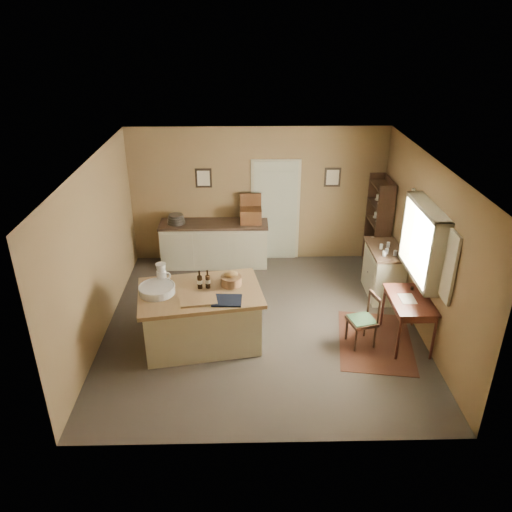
{
  "coord_description": "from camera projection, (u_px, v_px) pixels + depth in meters",
  "views": [
    {
      "loc": [
        -0.24,
        -6.84,
        4.59
      ],
      "look_at": [
        -0.09,
        0.2,
        1.15
      ],
      "focal_mm": 35.0,
      "sensor_mm": 36.0,
      "label": 1
    }
  ],
  "objects": [
    {
      "name": "framed_prints",
      "position": [
        268.0,
        178.0,
        9.64
      ],
      "size": [
        2.82,
        0.02,
        0.38
      ],
      "color": "black",
      "rests_on": "ground"
    },
    {
      "name": "shelving_unit",
      "position": [
        380.0,
        225.0,
        9.61
      ],
      "size": [
        0.31,
        0.82,
        1.83
      ],
      "color": "#331F15",
      "rests_on": "ground"
    },
    {
      "name": "sideboard",
      "position": [
        215.0,
        242.0,
        9.91
      ],
      "size": [
        2.12,
        0.6,
        1.18
      ],
      "color": "#BAB295",
      "rests_on": "ground"
    },
    {
      "name": "door",
      "position": [
        275.0,
        210.0,
        9.93
      ],
      "size": [
        0.97,
        0.06,
        2.11
      ],
      "primitive_type": "cube",
      "color": "#ACB096",
      "rests_on": "ground"
    },
    {
      "name": "wall_back",
      "position": [
        258.0,
        196.0,
        9.82
      ],
      "size": [
        5.0,
        0.1,
        2.7
      ],
      "primitive_type": "cube",
      "color": "brown",
      "rests_on": "ground"
    },
    {
      "name": "wall_right",
      "position": [
        425.0,
        248.0,
        7.62
      ],
      "size": [
        0.1,
        5.0,
        2.7
      ],
      "primitive_type": "cube",
      "color": "brown",
      "rests_on": "ground"
    },
    {
      "name": "work_island",
      "position": [
        201.0,
        316.0,
        7.52
      ],
      "size": [
        1.96,
        1.44,
        1.2
      ],
      "rotation": [
        0.0,
        0.0,
        0.17
      ],
      "color": "#BAB295",
      "rests_on": "ground"
    },
    {
      "name": "wall_front",
      "position": [
        270.0,
        350.0,
        5.33
      ],
      "size": [
        5.0,
        0.1,
        2.7
      ],
      "primitive_type": "cube",
      "color": "brown",
      "rests_on": "ground"
    },
    {
      "name": "writing_desk",
      "position": [
        410.0,
        304.0,
        7.45
      ],
      "size": [
        0.59,
        0.96,
        0.82
      ],
      "color": "#3D1B14",
      "rests_on": "ground"
    },
    {
      "name": "window",
      "position": [
        426.0,
        242.0,
        7.35
      ],
      "size": [
        0.25,
        1.99,
        1.12
      ],
      "color": "#BAB295",
      "rests_on": "ground"
    },
    {
      "name": "wall_left",
      "position": [
        97.0,
        251.0,
        7.52
      ],
      "size": [
        0.1,
        5.0,
        2.7
      ],
      "primitive_type": "cube",
      "color": "brown",
      "rests_on": "ground"
    },
    {
      "name": "rug",
      "position": [
        375.0,
        341.0,
        7.74
      ],
      "size": [
        1.33,
        1.75,
        0.01
      ],
      "primitive_type": "cube",
      "rotation": [
        0.0,
        0.0,
        -0.15
      ],
      "color": "#532C1C",
      "rests_on": "ground"
    },
    {
      "name": "desk_chair",
      "position": [
        362.0,
        321.0,
        7.51
      ],
      "size": [
        0.47,
        0.47,
        0.83
      ],
      "primitive_type": null,
      "rotation": [
        0.0,
        0.0,
        0.26
      ],
      "color": "#331F15",
      "rests_on": "ground"
    },
    {
      "name": "ceiling",
      "position": [
        263.0,
        163.0,
        6.98
      ],
      "size": [
        5.0,
        5.0,
        0.0
      ],
      "primitive_type": "plane",
      "color": "silver",
      "rests_on": "wall_back"
    },
    {
      "name": "right_cabinet",
      "position": [
        384.0,
        271.0,
        8.86
      ],
      "size": [
        0.55,
        0.99,
        0.99
      ],
      "color": "#BAB295",
      "rests_on": "ground"
    },
    {
      "name": "ground",
      "position": [
        262.0,
        324.0,
        8.17
      ],
      "size": [
        5.0,
        5.0,
        0.0
      ],
      "primitive_type": "plane",
      "color": "#4C433A",
      "rests_on": "ground"
    }
  ]
}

